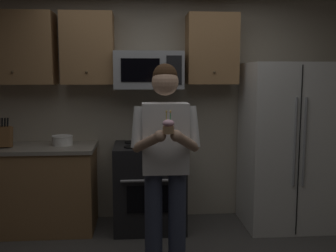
# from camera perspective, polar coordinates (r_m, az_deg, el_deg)

# --- Properties ---
(wall_back) EXTENTS (4.40, 0.10, 2.60)m
(wall_back) POSITION_cam_1_polar(r_m,az_deg,el_deg) (4.59, -1.03, 2.80)
(wall_back) COLOR #B7AD99
(wall_back) RESTS_ON ground
(oven_range) EXTENTS (0.76, 0.70, 0.93)m
(oven_range) POSITION_cam_1_polar(r_m,az_deg,el_deg) (4.35, -2.70, -8.72)
(oven_range) COLOR black
(oven_range) RESTS_ON ground
(microwave) EXTENTS (0.74, 0.41, 0.40)m
(microwave) POSITION_cam_1_polar(r_m,az_deg,el_deg) (4.30, -2.85, 8.09)
(microwave) COLOR #9EA0A5
(refrigerator) EXTENTS (0.90, 0.75, 1.80)m
(refrigerator) POSITION_cam_1_polar(r_m,az_deg,el_deg) (4.51, 16.74, -2.72)
(refrigerator) COLOR white
(refrigerator) RESTS_ON ground
(cabinet_row_upper) EXTENTS (2.78, 0.36, 0.76)m
(cabinet_row_upper) POSITION_cam_1_polar(r_m,az_deg,el_deg) (4.38, -10.57, 10.97)
(cabinet_row_upper) COLOR #9E7247
(counter_left) EXTENTS (1.44, 0.66, 0.92)m
(counter_left) POSITION_cam_1_polar(r_m,az_deg,el_deg) (4.52, -19.60, -8.50)
(counter_left) COLOR #9E7247
(counter_left) RESTS_ON ground
(knife_block) EXTENTS (0.16, 0.15, 0.32)m
(knife_block) POSITION_cam_1_polar(r_m,az_deg,el_deg) (4.42, -22.80, -1.40)
(knife_block) COLOR brown
(knife_block) RESTS_ON counter_left
(bowl_large_white) EXTENTS (0.23, 0.23, 0.10)m
(bowl_large_white) POSITION_cam_1_polar(r_m,az_deg,el_deg) (4.37, -15.10, -1.98)
(bowl_large_white) COLOR white
(bowl_large_white) RESTS_ON counter_left
(person) EXTENTS (0.60, 0.48, 1.76)m
(person) POSITION_cam_1_polar(r_m,az_deg,el_deg) (3.26, -0.39, -4.48)
(person) COLOR #383F59
(person) RESTS_ON ground
(cupcake) EXTENTS (0.09, 0.09, 0.17)m
(cupcake) POSITION_cam_1_polar(r_m,az_deg,el_deg) (2.89, 0.06, -0.03)
(cupcake) COLOR #A87F56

